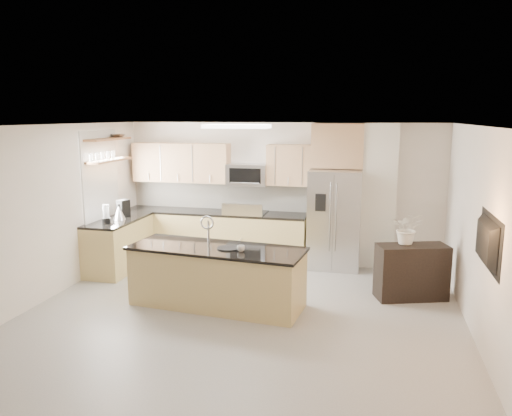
% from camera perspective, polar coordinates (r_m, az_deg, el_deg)
% --- Properties ---
extents(floor, '(6.50, 6.50, 0.00)m').
position_cam_1_polar(floor, '(6.81, -2.40, -13.10)').
color(floor, '#A5A39D').
rests_on(floor, ground).
extents(ceiling, '(6.00, 6.50, 0.02)m').
position_cam_1_polar(ceiling, '(6.24, -2.58, 9.35)').
color(ceiling, white).
rests_on(ceiling, wall_back).
extents(wall_back, '(6.00, 0.02, 2.60)m').
position_cam_1_polar(wall_back, '(9.51, 2.84, 1.89)').
color(wall_back, silver).
rests_on(wall_back, floor).
extents(wall_front, '(6.00, 0.02, 2.60)m').
position_cam_1_polar(wall_front, '(3.54, -17.39, -13.80)').
color(wall_front, silver).
rests_on(wall_front, floor).
extents(wall_left, '(0.02, 6.50, 2.60)m').
position_cam_1_polar(wall_left, '(7.76, -24.34, -1.02)').
color(wall_left, silver).
rests_on(wall_left, floor).
extents(wall_right, '(0.02, 6.50, 2.60)m').
position_cam_1_polar(wall_right, '(6.30, 24.84, -3.56)').
color(wall_right, silver).
rests_on(wall_right, floor).
extents(back_counter, '(3.55, 0.66, 1.44)m').
position_cam_1_polar(back_counter, '(9.66, -4.72, -2.99)').
color(back_counter, tan).
rests_on(back_counter, floor).
extents(left_counter, '(0.66, 1.50, 0.92)m').
position_cam_1_polar(left_counter, '(9.27, -15.39, -4.01)').
color(left_counter, tan).
rests_on(left_counter, floor).
extents(range, '(0.76, 0.64, 1.14)m').
position_cam_1_polar(range, '(9.48, -1.14, -3.22)').
color(range, black).
rests_on(range, floor).
extents(upper_cabinets, '(3.50, 0.33, 0.75)m').
position_cam_1_polar(upper_cabinets, '(9.61, -5.00, 5.11)').
color(upper_cabinets, tan).
rests_on(upper_cabinets, wall_back).
extents(microwave, '(0.76, 0.40, 0.40)m').
position_cam_1_polar(microwave, '(9.40, -0.98, 3.83)').
color(microwave, '#B3B3B5').
rests_on(microwave, upper_cabinets).
extents(refrigerator, '(0.92, 0.78, 1.78)m').
position_cam_1_polar(refrigerator, '(9.08, 8.97, -1.26)').
color(refrigerator, '#B3B3B5').
rests_on(refrigerator, floor).
extents(partition_column, '(0.60, 0.30, 2.60)m').
position_cam_1_polar(partition_column, '(9.21, 13.87, 1.31)').
color(partition_column, white).
rests_on(partition_column, floor).
extents(window, '(0.04, 1.15, 1.65)m').
position_cam_1_polar(window, '(9.20, -17.41, 3.33)').
color(window, white).
rests_on(window, wall_left).
extents(shelf_lower, '(0.30, 1.20, 0.04)m').
position_cam_1_polar(shelf_lower, '(9.19, -16.51, 5.25)').
color(shelf_lower, '#93593A').
rests_on(shelf_lower, wall_left).
extents(shelf_upper, '(0.30, 1.20, 0.04)m').
position_cam_1_polar(shelf_upper, '(9.17, -16.63, 7.55)').
color(shelf_upper, '#93593A').
rests_on(shelf_upper, wall_left).
extents(ceiling_fixture, '(1.00, 0.50, 0.06)m').
position_cam_1_polar(ceiling_fixture, '(7.89, -2.20, 9.31)').
color(ceiling_fixture, white).
rests_on(ceiling_fixture, ceiling).
extents(island, '(2.60, 1.17, 1.30)m').
position_cam_1_polar(island, '(7.30, -4.47, -7.78)').
color(island, tan).
rests_on(island, floor).
extents(credenza, '(1.12, 0.74, 0.83)m').
position_cam_1_polar(credenza, '(7.90, 17.34, -6.99)').
color(credenza, black).
rests_on(credenza, floor).
extents(cup, '(0.14, 0.14, 0.09)m').
position_cam_1_polar(cup, '(6.92, -1.75, -4.64)').
color(cup, silver).
rests_on(cup, island).
extents(platter, '(0.37, 0.37, 0.02)m').
position_cam_1_polar(platter, '(7.08, -3.19, -4.60)').
color(platter, black).
rests_on(platter, island).
extents(blender, '(0.14, 0.14, 0.33)m').
position_cam_1_polar(blender, '(8.82, -16.77, -0.81)').
color(blender, black).
rests_on(blender, left_counter).
extents(kettle, '(0.22, 0.22, 0.28)m').
position_cam_1_polar(kettle, '(9.10, -15.38, -0.51)').
color(kettle, '#B3B3B5').
rests_on(kettle, left_counter).
extents(coffee_maker, '(0.22, 0.24, 0.30)m').
position_cam_1_polar(coffee_maker, '(9.37, -14.94, -0.05)').
color(coffee_maker, black).
rests_on(coffee_maker, left_counter).
extents(bowl, '(0.34, 0.34, 0.08)m').
position_cam_1_polar(bowl, '(9.50, -15.49, 8.04)').
color(bowl, '#B3B3B5').
rests_on(bowl, shelf_upper).
extents(flower_vase, '(0.69, 0.61, 0.72)m').
position_cam_1_polar(flower_vase, '(7.77, 16.97, -1.36)').
color(flower_vase, white).
rests_on(flower_vase, credenza).
extents(television, '(0.14, 1.08, 0.62)m').
position_cam_1_polar(television, '(6.08, 24.41, -3.53)').
color(television, black).
rests_on(television, wall_right).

